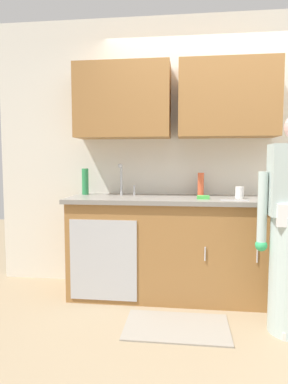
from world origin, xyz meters
TOP-DOWN VIEW (x-y plane):
  - ground_plane at (0.00, 0.00)m, footprint 9.00×9.00m
  - kitchen_wall_with_uppers at (-0.14, 0.99)m, footprint 4.80×0.44m
  - counter_cabinet at (-0.55, 0.70)m, footprint 1.90×0.62m
  - countertop at (-0.55, 0.70)m, footprint 1.96×0.66m
  - sink at (-1.03, 0.71)m, footprint 0.50×0.36m
  - floor_mat at (-0.49, 0.05)m, footprint 0.80×0.50m
  - bottle_soap at (-0.28, 0.94)m, footprint 0.06×0.06m
  - bottle_water_short at (-1.44, 0.86)m, footprint 0.07×0.07m
  - bottle_cleaner_spray at (-0.29, 0.85)m, footprint 0.06×0.06m
  - cup_by_sink at (0.05, 0.68)m, footprint 0.08×0.08m
  - knife_on_counter at (-0.02, 0.49)m, footprint 0.24×0.04m
  - sponge at (-0.28, 0.59)m, footprint 0.11×0.07m

SIDE VIEW (x-z plane):
  - ground_plane at x=0.00m, z-range 0.00..0.00m
  - floor_mat at x=-0.49m, z-range 0.00..0.01m
  - counter_cabinet at x=-0.55m, z-range 0.00..0.90m
  - countertop at x=-0.55m, z-range 0.90..0.94m
  - sink at x=-1.03m, z-range 0.75..1.10m
  - knife_on_counter at x=-0.02m, z-range 0.94..0.95m
  - sponge at x=-0.28m, z-range 0.94..0.97m
  - cup_by_sink at x=0.05m, z-range 0.94..1.05m
  - bottle_soap at x=-0.28m, z-range 0.94..1.11m
  - bottle_cleaner_spray at x=-0.29m, z-range 0.94..1.16m
  - bottle_water_short at x=-1.44m, z-range 0.94..1.20m
  - kitchen_wall_with_uppers at x=-0.14m, z-range 0.13..2.83m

